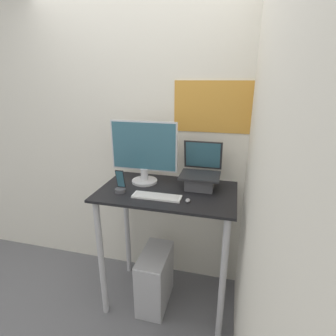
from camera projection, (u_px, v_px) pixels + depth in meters
ground_plane at (157, 329)px, 2.04m from camera, size 12.00×12.00×0.00m
wall_back at (179, 145)px, 2.27m from camera, size 6.00×0.06×2.60m
wall_side_right at (256, 181)px, 1.48m from camera, size 0.05×6.00×2.60m
desk at (167, 217)px, 2.06m from camera, size 1.04×0.62×1.05m
laptop at (200, 177)px, 2.01m from camera, size 0.30×0.29×0.35m
monitor at (144, 153)px, 2.07m from camera, size 0.54×0.21×0.50m
keyboard at (157, 196)px, 1.87m from camera, size 0.35×0.11×0.02m
mouse at (188, 200)px, 1.80m from camera, size 0.03×0.05×0.02m
cell_phone at (120, 187)px, 1.95m from camera, size 0.08×0.08×0.17m
computer_tower at (155, 278)px, 2.22m from camera, size 0.22×0.43×0.49m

